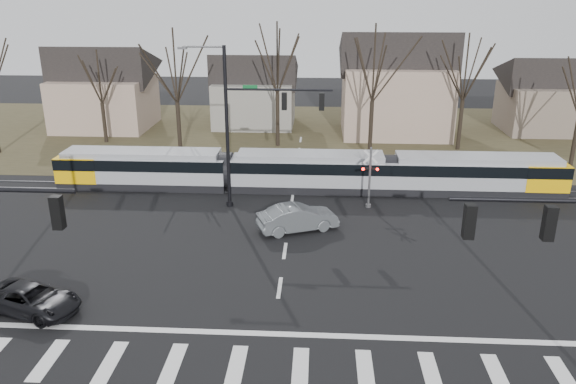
# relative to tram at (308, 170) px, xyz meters

# --- Properties ---
(ground) EXTENTS (140.00, 140.00, 0.00)m
(ground) POSITION_rel_tram_xyz_m (-0.99, -16.00, -1.45)
(ground) COLOR black
(grass_verge) EXTENTS (140.00, 28.00, 0.01)m
(grass_verge) POSITION_rel_tram_xyz_m (-0.99, 16.00, -1.45)
(grass_verge) COLOR #38331E
(grass_verge) RESTS_ON ground
(crosswalk) EXTENTS (27.00, 2.60, 0.01)m
(crosswalk) POSITION_rel_tram_xyz_m (-0.99, -20.00, -1.44)
(crosswalk) COLOR silver
(crosswalk) RESTS_ON ground
(stop_line) EXTENTS (28.00, 0.35, 0.01)m
(stop_line) POSITION_rel_tram_xyz_m (-0.99, -17.80, -1.44)
(stop_line) COLOR silver
(stop_line) RESTS_ON ground
(lane_dashes) EXTENTS (0.18, 30.00, 0.01)m
(lane_dashes) POSITION_rel_tram_xyz_m (-0.99, -0.00, -1.44)
(lane_dashes) COLOR silver
(lane_dashes) RESTS_ON ground
(rail_pair) EXTENTS (90.00, 1.52, 0.06)m
(rail_pair) POSITION_rel_tram_xyz_m (-0.99, -0.20, -1.42)
(rail_pair) COLOR #59595E
(rail_pair) RESTS_ON ground
(tram) EXTENTS (35.12, 2.61, 2.66)m
(tram) POSITION_rel_tram_xyz_m (0.00, 0.00, 0.00)
(tram) COLOR gray
(tram) RESTS_ON ground
(sedan) EXTENTS (4.90, 5.82, 1.54)m
(sedan) POSITION_rel_tram_xyz_m (-0.42, -7.17, -0.68)
(sedan) COLOR #585C60
(sedan) RESTS_ON ground
(suv) EXTENTS (4.50, 5.54, 1.22)m
(suv) POSITION_rel_tram_xyz_m (-11.61, -16.67, -0.84)
(suv) COLOR black
(suv) RESTS_ON ground
(signal_pole_far) EXTENTS (9.28, 0.44, 10.20)m
(signal_pole_far) POSITION_rel_tram_xyz_m (-3.40, -3.50, 4.25)
(signal_pole_far) COLOR black
(signal_pole_far) RESTS_ON ground
(rail_crossing_signal) EXTENTS (1.08, 0.36, 4.00)m
(rail_crossing_signal) POSITION_rel_tram_xyz_m (4.01, -3.21, 0.43)
(rail_crossing_signal) COLOR #59595B
(rail_crossing_signal) RESTS_ON ground
(tree_row) EXTENTS (59.20, 7.20, 10.00)m
(tree_row) POSITION_rel_tram_xyz_m (1.01, 10.00, 3.55)
(tree_row) COLOR black
(tree_row) RESTS_ON ground
(house_a) EXTENTS (9.72, 8.64, 8.60)m
(house_a) POSITION_rel_tram_xyz_m (-20.99, 18.00, 3.01)
(house_a) COLOR gray
(house_a) RESTS_ON ground
(house_b) EXTENTS (8.64, 7.56, 7.65)m
(house_b) POSITION_rel_tram_xyz_m (-5.99, 20.00, 2.52)
(house_b) COLOR gray
(house_b) RESTS_ON ground
(house_c) EXTENTS (10.80, 8.64, 10.10)m
(house_c) POSITION_rel_tram_xyz_m (8.01, 17.00, 3.78)
(house_c) COLOR gray
(house_c) RESTS_ON ground
(house_d) EXTENTS (8.64, 7.56, 7.65)m
(house_d) POSITION_rel_tram_xyz_m (23.01, 19.00, 2.52)
(house_d) COLOR #6D5E50
(house_d) RESTS_ON ground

